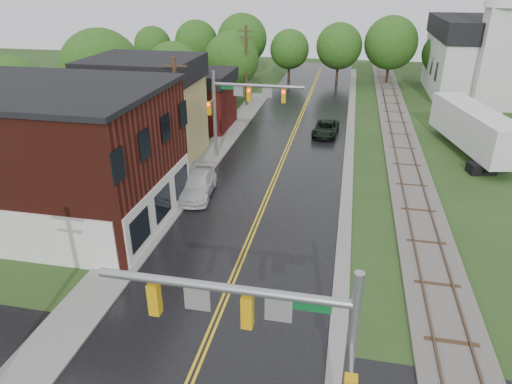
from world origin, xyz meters
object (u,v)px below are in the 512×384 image
(tree_left_c, at_px, (175,71))
(tree_left_e, at_px, (233,61))
(traffic_signal_far, at_px, (240,100))
(pickup_white, at_px, (198,185))
(tree_left_b, at_px, (103,72))
(church, at_px, (480,50))
(traffic_signal_near, at_px, (274,330))
(brick_building, at_px, (48,155))
(utility_pole_c, at_px, (246,65))
(suv_dark, at_px, (326,129))
(semi_trailer, at_px, (474,128))
(tree_left_a, at_px, (14,104))
(utility_pole_b, at_px, (178,119))

(tree_left_c, xyz_separation_m, tree_left_e, (5.00, 6.00, 0.30))
(traffic_signal_far, xyz_separation_m, pickup_white, (-1.33, -7.31, -4.22))
(tree_left_b, bearing_deg, church, 29.99)
(traffic_signal_near, height_order, traffic_signal_far, same)
(brick_building, bearing_deg, utility_pole_c, 78.91)
(tree_left_b, xyz_separation_m, suv_dark, (20.91, 2.90, -5.05))
(church, distance_m, tree_left_c, 36.59)
(semi_trailer, bearing_deg, church, 78.17)
(traffic_signal_far, distance_m, tree_left_e, 19.65)
(tree_left_e, relative_size, pickup_white, 1.57)
(tree_left_b, bearing_deg, tree_left_a, -101.31)
(traffic_signal_near, relative_size, tree_left_a, 0.85)
(utility_pole_b, bearing_deg, tree_left_c, 111.49)
(tree_left_a, height_order, tree_left_c, tree_left_a)
(utility_pole_c, bearing_deg, church, 19.97)
(tree_left_c, bearing_deg, suv_dark, -16.79)
(church, relative_size, traffic_signal_near, 2.72)
(brick_building, height_order, tree_left_c, brick_building)
(traffic_signal_near, xyz_separation_m, tree_left_e, (-12.32, 43.90, -0.16))
(brick_building, relative_size, semi_trailer, 1.14)
(tree_left_c, distance_m, pickup_white, 22.46)
(brick_building, bearing_deg, utility_pole_b, 50.93)
(utility_pole_c, xyz_separation_m, tree_left_b, (-11.05, -12.10, 1.00))
(tree_left_c, bearing_deg, semi_trailer, -14.44)
(church, relative_size, pickup_white, 3.85)
(suv_dark, bearing_deg, tree_left_e, 141.03)
(traffic_signal_near, height_order, utility_pole_c, utility_pole_c)
(church, xyz_separation_m, utility_pole_b, (-26.80, -31.74, -1.11))
(brick_building, bearing_deg, tree_left_b, 107.61)
(church, height_order, pickup_white, church)
(tree_left_e, xyz_separation_m, pickup_white, (4.05, -26.21, -4.06))
(tree_left_c, bearing_deg, utility_pole_b, -68.51)
(traffic_signal_far, xyz_separation_m, utility_pole_b, (-3.33, -5.00, -0.25))
(brick_building, xyz_separation_m, church, (32.48, 38.74, 1.68))
(suv_dark, bearing_deg, tree_left_c, 167.23)
(traffic_signal_far, distance_m, semi_trailer, 19.90)
(brick_building, relative_size, tree_left_e, 1.75)
(church, relative_size, tree_left_a, 2.31)
(traffic_signal_near, relative_size, suv_dark, 1.53)
(utility_pole_b, bearing_deg, semi_trailer, 24.85)
(brick_building, height_order, tree_left_e, brick_building)
(church, xyz_separation_m, semi_trailer, (-4.48, -21.40, -3.54))
(brick_building, height_order, suv_dark, brick_building)
(tree_left_a, distance_m, pickup_white, 15.82)
(utility_pole_b, xyz_separation_m, tree_left_a, (-13.05, -0.10, 0.39))
(utility_pole_b, distance_m, suv_dark, 16.66)
(utility_pole_c, distance_m, tree_left_c, 8.16)
(tree_left_a, height_order, tree_left_e, tree_left_a)
(utility_pole_c, bearing_deg, brick_building, -101.09)
(tree_left_e, height_order, pickup_white, tree_left_e)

